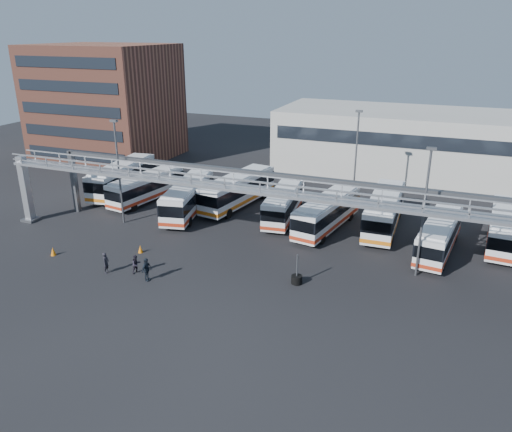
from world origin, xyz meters
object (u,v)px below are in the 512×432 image
at_px(bus_1, 146,186).
at_px(pedestrian_a, 106,263).
at_px(cone_left, 53,251).
at_px(bus_0, 122,177).
at_px(bus_8, 505,227).
at_px(tire_stack, 297,279).
at_px(pedestrian_d, 146,270).
at_px(bus_2, 188,197).
at_px(bus_6, 384,210).
at_px(light_pole_left, 118,167).
at_px(light_pole_back, 356,153).
at_px(bus_4, 284,202).
at_px(bus_7, 439,235).
at_px(pedestrian_b, 136,264).
at_px(bus_3, 238,189).
at_px(light_pole_mid, 424,207).
at_px(bus_5, 327,212).
at_px(cone_right, 140,249).

bearing_deg(bus_1, pedestrian_a, -57.90).
bearing_deg(cone_left, bus_0, 106.08).
height_order(bus_8, tire_stack, bus_8).
bearing_deg(pedestrian_d, bus_2, 17.69).
height_order(bus_2, bus_6, bus_6).
bearing_deg(bus_0, bus_6, -5.95).
bearing_deg(bus_8, bus_1, -173.18).
distance_m(light_pole_left, bus_8, 35.67).
xyz_separation_m(light_pole_back, bus_4, (-5.62, -6.86, -4.00)).
bearing_deg(bus_8, bus_7, -139.44).
height_order(bus_1, pedestrian_d, bus_1).
bearing_deg(bus_4, bus_6, -1.88).
bearing_deg(bus_7, bus_8, 42.90).
xyz_separation_m(cone_left, tire_stack, (20.75, 2.87, 0.04)).
bearing_deg(pedestrian_b, bus_3, 22.08).
bearing_deg(light_pole_left, pedestrian_a, -61.26).
bearing_deg(bus_3, pedestrian_d, -79.73).
height_order(light_pole_mid, pedestrian_b, light_pole_mid).
distance_m(light_pole_back, bus_7, 14.22).
bearing_deg(cone_left, bus_7, 22.61).
relative_size(light_pole_back, pedestrian_d, 5.51).
height_order(bus_6, pedestrian_a, bus_6).
bearing_deg(light_pole_back, pedestrian_b, -118.89).
height_order(bus_5, pedestrian_a, bus_5).
height_order(pedestrian_b, tire_stack, tire_stack).
relative_size(light_pole_left, pedestrian_b, 6.67).
bearing_deg(cone_left, light_pole_mid, 14.64).
xyz_separation_m(light_pole_mid, bus_7, (1.31, 5.05, -4.05)).
bearing_deg(bus_5, bus_8, 17.70).
bearing_deg(pedestrian_d, pedestrian_a, 92.18).
relative_size(bus_0, pedestrian_a, 6.81).
relative_size(bus_6, pedestrian_a, 6.69).
relative_size(bus_3, bus_7, 1.14).
bearing_deg(pedestrian_b, pedestrian_d, -92.14).
relative_size(pedestrian_d, tire_stack, 0.77).
bearing_deg(light_pole_mid, bus_7, 75.47).
bearing_deg(tire_stack, bus_3, 127.72).
xyz_separation_m(bus_2, bus_3, (3.84, 4.01, 0.05)).
distance_m(bus_4, pedestrian_d, 17.50).
height_order(bus_2, bus_4, bus_2).
bearing_deg(bus_0, bus_5, -10.99).
xyz_separation_m(bus_6, bus_7, (5.15, -3.88, -0.24)).
height_order(light_pole_mid, cone_left, light_pole_mid).
height_order(bus_7, pedestrian_d, bus_7).
bearing_deg(bus_6, bus_7, -38.06).
relative_size(light_pole_back, bus_6, 0.89).
bearing_deg(bus_0, bus_1, -26.00).
bearing_deg(bus_1, tire_stack, -20.52).
distance_m(pedestrian_b, cone_right, 3.86).
bearing_deg(bus_2, light_pole_mid, -25.53).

